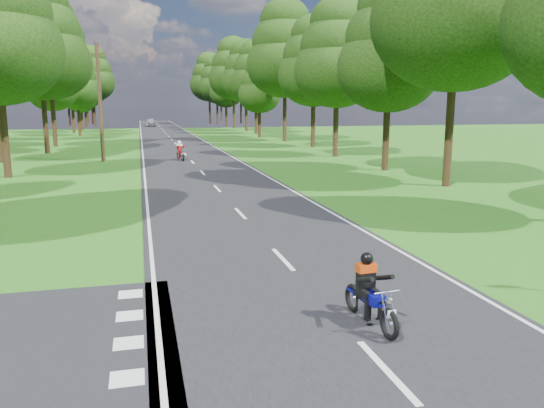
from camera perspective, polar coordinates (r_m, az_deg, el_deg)
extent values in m
plane|color=#2E6016|center=(11.98, 3.71, -8.71)|extent=(160.00, 160.00, 0.00)
cube|color=black|center=(60.98, -10.74, 6.81)|extent=(7.00, 140.00, 0.02)
cube|color=silver|center=(8.56, 12.21, -17.07)|extent=(0.12, 2.00, 0.01)
cube|color=silver|center=(13.79, 1.19, -5.94)|extent=(0.12, 2.00, 0.01)
cube|color=silver|center=(19.47, -3.42, -1.01)|extent=(0.12, 2.00, 0.01)
cube|color=silver|center=(25.30, -5.92, 1.68)|extent=(0.12, 2.00, 0.01)
cube|color=silver|center=(31.20, -7.48, 3.35)|extent=(0.12, 2.00, 0.01)
cube|color=silver|center=(37.13, -8.54, 4.49)|extent=(0.12, 2.00, 0.01)
cube|color=silver|center=(43.07, -9.32, 5.32)|extent=(0.12, 2.00, 0.01)
cube|color=silver|center=(49.03, -9.91, 5.94)|extent=(0.12, 2.00, 0.01)
cube|color=silver|center=(55.00, -10.37, 6.43)|extent=(0.12, 2.00, 0.01)
cube|color=silver|center=(60.98, -10.74, 6.82)|extent=(0.12, 2.00, 0.01)
cube|color=silver|center=(66.96, -11.04, 7.15)|extent=(0.12, 2.00, 0.01)
cube|color=silver|center=(72.94, -11.30, 7.41)|extent=(0.12, 2.00, 0.01)
cube|color=silver|center=(78.93, -11.52, 7.64)|extent=(0.12, 2.00, 0.01)
cube|color=silver|center=(84.91, -11.70, 7.84)|extent=(0.12, 2.00, 0.01)
cube|color=silver|center=(90.90, -11.87, 8.01)|extent=(0.12, 2.00, 0.01)
cube|color=silver|center=(96.89, -12.01, 8.16)|extent=(0.12, 2.00, 0.01)
cube|color=silver|center=(102.89, -12.13, 8.29)|extent=(0.12, 2.00, 0.01)
cube|color=silver|center=(108.88, -12.25, 8.41)|extent=(0.12, 2.00, 0.01)
cube|color=silver|center=(114.87, -12.35, 8.51)|extent=(0.12, 2.00, 0.01)
cube|color=silver|center=(120.87, -12.44, 8.61)|extent=(0.12, 2.00, 0.01)
cube|color=silver|center=(126.86, -12.52, 8.69)|extent=(0.12, 2.00, 0.01)
cube|color=silver|center=(60.88, -13.86, 6.69)|extent=(0.10, 140.00, 0.01)
cube|color=silver|center=(61.25, -7.63, 6.93)|extent=(0.10, 140.00, 0.01)
cube|color=silver|center=(8.44, -15.32, -17.62)|extent=(0.50, 0.50, 0.01)
cube|color=silver|center=(9.52, -15.18, -14.22)|extent=(0.50, 0.50, 0.01)
cube|color=silver|center=(10.62, -15.06, -11.52)|extent=(0.50, 0.50, 0.01)
cube|color=silver|center=(11.74, -14.97, -9.34)|extent=(0.50, 0.50, 0.01)
cylinder|color=black|center=(32.37, -26.77, 6.01)|extent=(0.40, 0.40, 3.91)
cylinder|color=black|center=(46.97, -23.17, 7.65)|extent=(0.40, 0.40, 4.32)
ellipsoid|color=black|center=(47.06, -23.66, 14.12)|extent=(7.56, 7.56, 6.42)
ellipsoid|color=black|center=(47.26, -23.86, 16.65)|extent=(6.48, 6.48, 5.51)
ellipsoid|color=black|center=(47.56, -24.06, 19.17)|extent=(4.86, 4.86, 4.13)
cylinder|color=black|center=(54.44, -22.40, 8.06)|extent=(0.40, 0.40, 4.40)
ellipsoid|color=black|center=(54.53, -22.82, 13.75)|extent=(7.71, 7.71, 6.55)
ellipsoid|color=black|center=(54.72, -22.99, 15.98)|extent=(6.60, 6.60, 5.61)
ellipsoid|color=black|center=(54.99, -23.16, 18.20)|extent=(4.95, 4.95, 4.21)
cylinder|color=black|center=(64.23, -22.34, 7.81)|extent=(0.40, 0.40, 3.20)
ellipsoid|color=black|center=(64.20, -22.59, 11.32)|extent=(5.60, 5.60, 4.76)
ellipsoid|color=black|center=(64.26, -22.70, 12.71)|extent=(4.80, 4.80, 4.08)
ellipsoid|color=black|center=(64.36, -22.80, 14.09)|extent=(3.60, 3.60, 3.06)
cylinder|color=black|center=(71.32, -20.01, 8.19)|extent=(0.40, 0.40, 3.22)
ellipsoid|color=black|center=(71.30, -20.22, 11.37)|extent=(5.64, 5.64, 4.79)
ellipsoid|color=black|center=(71.35, -20.30, 12.62)|extent=(4.83, 4.83, 4.11)
ellipsoid|color=black|center=(71.44, -20.39, 13.88)|extent=(3.62, 3.62, 3.08)
cylinder|color=black|center=(79.19, -20.58, 8.48)|extent=(0.40, 0.40, 3.61)
ellipsoid|color=black|center=(79.19, -20.79, 11.69)|extent=(6.31, 6.31, 5.37)
ellipsoid|color=black|center=(79.26, -20.88, 12.96)|extent=(5.41, 5.41, 4.60)
ellipsoid|color=black|center=(79.37, -20.97, 14.22)|extent=(4.06, 4.06, 3.45)
cylinder|color=black|center=(86.95, -19.75, 8.36)|extent=(0.40, 0.40, 2.67)
ellipsoid|color=black|center=(86.91, -19.89, 10.52)|extent=(4.67, 4.67, 3.97)
ellipsoid|color=black|center=(86.93, -19.95, 11.38)|extent=(4.00, 4.00, 3.40)
ellipsoid|color=black|center=(86.97, -20.00, 12.23)|extent=(3.00, 3.00, 2.55)
cylinder|color=black|center=(96.08, -19.38, 8.68)|extent=(0.40, 0.40, 3.09)
ellipsoid|color=black|center=(96.06, -19.52, 10.94)|extent=(5.40, 5.40, 4.59)
ellipsoid|color=black|center=(96.09, -19.57, 11.84)|extent=(4.63, 4.63, 3.93)
ellipsoid|color=black|center=(96.15, -19.63, 12.73)|extent=(3.47, 3.47, 2.95)
cylinder|color=black|center=(102.48, -18.54, 9.21)|extent=(0.40, 0.40, 4.48)
ellipsoid|color=black|center=(102.53, -18.72, 12.29)|extent=(7.84, 7.84, 6.66)
ellipsoid|color=black|center=(102.63, -18.80, 13.50)|extent=(6.72, 6.72, 5.71)
ellipsoid|color=black|center=(102.78, -18.88, 14.71)|extent=(5.04, 5.04, 4.28)
cylinder|color=black|center=(111.51, -18.73, 9.18)|extent=(0.40, 0.40, 4.09)
ellipsoid|color=black|center=(111.54, -18.88, 11.76)|extent=(7.16, 7.16, 6.09)
ellipsoid|color=black|center=(111.61, -18.95, 12.79)|extent=(6.14, 6.14, 5.22)
ellipsoid|color=black|center=(111.72, -19.01, 13.81)|extent=(4.61, 4.61, 3.92)
cylinder|color=black|center=(27.21, 18.47, 6.60)|extent=(0.40, 0.40, 4.56)
ellipsoid|color=black|center=(27.44, 19.20, 18.36)|extent=(7.98, 7.98, 6.78)
cylinder|color=black|center=(32.84, 12.14, 6.59)|extent=(0.40, 0.40, 3.49)
ellipsoid|color=black|center=(32.83, 12.45, 14.10)|extent=(6.12, 6.12, 5.20)
ellipsoid|color=black|center=(32.99, 12.57, 17.05)|extent=(5.24, 5.24, 4.46)
ellipsoid|color=black|center=(33.22, 12.70, 19.97)|extent=(3.93, 3.93, 3.34)
cylinder|color=black|center=(41.05, 6.86, 7.67)|extent=(0.40, 0.40, 3.69)
ellipsoid|color=black|center=(41.06, 7.01, 14.02)|extent=(6.46, 6.46, 5.49)
ellipsoid|color=black|center=(41.21, 7.07, 16.52)|extent=(5.54, 5.54, 4.71)
ellipsoid|color=black|center=(41.43, 7.13, 18.99)|extent=(4.15, 4.15, 3.53)
cylinder|color=black|center=(49.73, 4.43, 8.27)|extent=(0.40, 0.40, 3.74)
ellipsoid|color=black|center=(49.75, 4.51, 13.58)|extent=(6.55, 6.55, 5.57)
ellipsoid|color=black|center=(49.88, 4.54, 15.67)|extent=(5.62, 5.62, 4.77)
ellipsoid|color=black|center=(50.07, 4.58, 17.75)|extent=(4.21, 4.21, 3.58)
cylinder|color=black|center=(57.53, 1.37, 9.07)|extent=(0.40, 0.40, 4.64)
ellipsoid|color=black|center=(57.65, 1.40, 14.76)|extent=(8.12, 8.12, 6.91)
ellipsoid|color=black|center=(57.86, 1.41, 17.00)|extent=(6.96, 6.96, 5.92)
ellipsoid|color=black|center=(58.15, 1.42, 19.21)|extent=(5.22, 5.22, 4.44)
cylinder|color=black|center=(64.27, -1.36, 8.47)|extent=(0.40, 0.40, 2.91)
ellipsoid|color=black|center=(64.23, -1.37, 11.67)|extent=(5.09, 5.09, 4.33)
ellipsoid|color=black|center=(64.27, -1.38, 12.93)|extent=(4.36, 4.36, 3.71)
ellipsoid|color=black|center=(64.34, -1.38, 14.19)|extent=(3.27, 3.27, 2.78)
cylinder|color=black|center=(71.81, -1.72, 9.09)|extent=(0.40, 0.40, 3.88)
ellipsoid|color=black|center=(71.83, -1.74, 12.90)|extent=(6.78, 6.78, 5.77)
ellipsoid|color=black|center=(71.93, -1.75, 14.41)|extent=(5.81, 5.81, 4.94)
ellipsoid|color=black|center=(72.08, -1.76, 15.91)|extent=(4.36, 4.36, 3.71)
cylinder|color=black|center=(80.17, -2.79, 9.36)|extent=(0.40, 0.40, 4.18)
ellipsoid|color=black|center=(80.21, -2.82, 13.04)|extent=(7.31, 7.31, 6.21)
ellipsoid|color=black|center=(80.32, -2.84, 14.49)|extent=(6.27, 6.27, 5.33)
ellipsoid|color=black|center=(80.48, -2.85, 15.94)|extent=(4.70, 4.70, 4.00)
cylinder|color=black|center=(88.92, -4.12, 9.63)|extent=(0.40, 0.40, 4.63)
ellipsoid|color=black|center=(88.99, -4.17, 13.30)|extent=(8.11, 8.11, 6.89)
ellipsoid|color=black|center=(89.12, -4.19, 14.75)|extent=(6.95, 6.95, 5.91)
ellipsoid|color=black|center=(89.31, -4.21, 16.20)|extent=(5.21, 5.21, 4.43)
cylinder|color=black|center=(96.10, -4.94, 9.32)|extent=(0.40, 0.40, 3.36)
ellipsoid|color=black|center=(96.09, -4.98, 11.79)|extent=(5.88, 5.88, 5.00)
ellipsoid|color=black|center=(96.13, -4.99, 12.76)|extent=(5.04, 5.04, 4.29)
ellipsoid|color=black|center=(96.21, -5.01, 13.74)|extent=(3.78, 3.78, 3.21)
cylinder|color=black|center=(103.15, -5.89, 9.60)|extent=(0.40, 0.40, 4.09)
ellipsoid|color=black|center=(103.18, -5.94, 12.39)|extent=(7.15, 7.15, 6.08)
ellipsoid|color=black|center=(103.26, -5.96, 13.50)|extent=(6.13, 6.13, 5.21)
ellipsoid|color=black|center=(103.38, -5.99, 14.60)|extent=(4.60, 4.60, 3.91)
cylinder|color=black|center=(110.77, -6.70, 9.76)|extent=(0.40, 0.40, 4.48)
ellipsoid|color=black|center=(110.82, -6.77, 12.61)|extent=(7.84, 7.84, 6.66)
ellipsoid|color=black|center=(110.92, -6.79, 13.74)|extent=(6.72, 6.72, 5.71)
ellipsoid|color=black|center=(111.06, -6.82, 14.86)|extent=(5.04, 5.04, 4.28)
cylinder|color=black|center=(121.23, -19.18, 9.17)|extent=(0.40, 0.40, 3.84)
ellipsoid|color=black|center=(121.24, -19.32, 11.40)|extent=(6.72, 6.72, 5.71)
ellipsoid|color=black|center=(121.30, -19.38, 12.28)|extent=(5.76, 5.76, 4.90)
ellipsoid|color=black|center=(121.38, -19.43, 13.16)|extent=(4.32, 4.32, 3.67)
cylinder|color=black|center=(124.15, -5.47, 9.80)|extent=(0.40, 0.40, 4.16)
ellipsoid|color=black|center=(124.17, -5.51, 12.17)|extent=(7.28, 7.28, 6.19)
ellipsoid|color=black|center=(124.24, -5.53, 13.10)|extent=(6.24, 6.24, 5.30)
ellipsoid|color=black|center=(124.35, -5.55, 14.04)|extent=(4.68, 4.68, 3.98)
cylinder|color=black|center=(106.52, -20.96, 8.84)|extent=(0.40, 0.40, 3.52)
ellipsoid|color=black|center=(106.51, -21.12, 11.16)|extent=(6.16, 6.16, 5.24)
ellipsoid|color=black|center=(106.56, -21.18, 12.08)|extent=(5.28, 5.28, 4.49)
ellipsoid|color=black|center=(106.64, -21.25, 13.00)|extent=(3.96, 3.96, 3.37)
cylinder|color=black|center=(110.67, -3.34, 9.81)|extent=(0.40, 0.40, 4.48)
ellipsoid|color=black|center=(110.72, -3.37, 12.67)|extent=(7.84, 7.84, 6.66)
ellipsoid|color=black|center=(110.82, -3.38, 13.79)|extent=(6.72, 6.72, 5.71)
ellipsoid|color=black|center=(110.96, -3.39, 14.92)|extent=(5.04, 5.04, 4.28)
cylinder|color=#382616|center=(38.84, -17.99, 10.25)|extent=(0.26, 0.26, 8.00)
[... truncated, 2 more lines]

